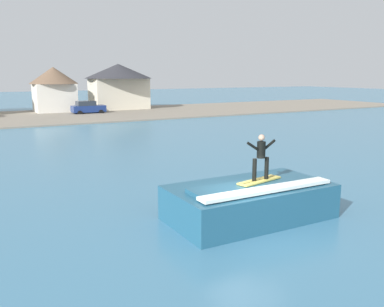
% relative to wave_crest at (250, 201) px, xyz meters
% --- Properties ---
extents(ground_plane, '(260.00, 260.00, 0.00)m').
position_rel_wave_crest_xyz_m(ground_plane, '(-0.90, -0.89, -0.70)').
color(ground_plane, teal).
extents(wave_crest, '(6.20, 3.30, 1.49)m').
position_rel_wave_crest_xyz_m(wave_crest, '(0.00, 0.00, 0.00)').
color(wave_crest, '#225671').
rests_on(wave_crest, ground_plane).
extents(surfboard, '(2.08, 0.91, 0.06)m').
position_rel_wave_crest_xyz_m(surfboard, '(0.29, -0.17, 0.82)').
color(surfboard, '#EAD159').
rests_on(surfboard, wave_crest).
extents(surfer, '(1.31, 0.32, 1.74)m').
position_rel_wave_crest_xyz_m(surfer, '(0.30, -0.20, 1.82)').
color(surfer, black).
rests_on(surfer, surfboard).
extents(shoreline_bank, '(120.00, 20.00, 0.17)m').
position_rel_wave_crest_xyz_m(shoreline_bank, '(-0.90, 43.18, -0.61)').
color(shoreline_bank, gray).
rests_on(shoreline_bank, ground_plane).
extents(car_far_shore, '(4.48, 2.31, 1.86)m').
position_rel_wave_crest_xyz_m(car_far_shore, '(5.59, 44.57, 0.25)').
color(car_far_shore, navy).
rests_on(car_far_shore, ground_plane).
extents(house_gabled_white, '(10.26, 10.26, 7.02)m').
position_rel_wave_crest_xyz_m(house_gabled_white, '(11.76, 49.33, 3.55)').
color(house_gabled_white, beige).
rests_on(house_gabled_white, ground_plane).
extents(house_small_cottage, '(6.80, 6.80, 6.49)m').
position_rel_wave_crest_xyz_m(house_small_cottage, '(2.13, 49.30, 2.97)').
color(house_small_cottage, silver).
rests_on(house_small_cottage, ground_plane).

